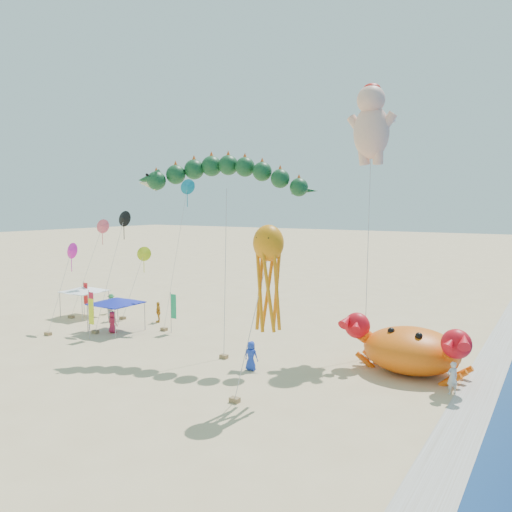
{
  "coord_description": "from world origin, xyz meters",
  "views": [
    {
      "loc": [
        15.51,
        -26.09,
        9.9
      ],
      "look_at": [
        -2.0,
        2.0,
        6.5
      ],
      "focal_mm": 35.0,
      "sensor_mm": 36.0,
      "label": 1
    }
  ],
  "objects_px": {
    "dragon_kite": "(224,180)",
    "canopy_white": "(84,289)",
    "crab_inflatable": "(411,349)",
    "canopy_blue": "(116,301)",
    "cherub_kite": "(371,122)",
    "octopus_kite": "(268,270)"
  },
  "relations": [
    {
      "from": "cherub_kite",
      "to": "canopy_blue",
      "type": "distance_m",
      "value": 23.26
    },
    {
      "from": "crab_inflatable",
      "to": "dragon_kite",
      "type": "distance_m",
      "value": 15.97
    },
    {
      "from": "octopus_kite",
      "to": "canopy_white",
      "type": "relative_size",
      "value": 2.55
    },
    {
      "from": "cherub_kite",
      "to": "octopus_kite",
      "type": "relative_size",
      "value": 2.04
    },
    {
      "from": "crab_inflatable",
      "to": "canopy_blue",
      "type": "height_order",
      "value": "crab_inflatable"
    },
    {
      "from": "cherub_kite",
      "to": "canopy_white",
      "type": "xyz_separation_m",
      "value": [
        -24.29,
        -5.04,
        -13.15
      ]
    },
    {
      "from": "octopus_kite",
      "to": "canopy_blue",
      "type": "relative_size",
      "value": 2.46
    },
    {
      "from": "canopy_white",
      "to": "canopy_blue",
      "type": "bearing_deg",
      "value": -19.33
    },
    {
      "from": "crab_inflatable",
      "to": "octopus_kite",
      "type": "height_order",
      "value": "octopus_kite"
    },
    {
      "from": "octopus_kite",
      "to": "canopy_white",
      "type": "xyz_separation_m",
      "value": [
        -23.6,
        7.79,
        -4.22
      ]
    },
    {
      "from": "crab_inflatable",
      "to": "canopy_white",
      "type": "xyz_separation_m",
      "value": [
        -28.76,
        -0.04,
        0.97
      ]
    },
    {
      "from": "dragon_kite",
      "to": "canopy_white",
      "type": "distance_m",
      "value": 18.86
    },
    {
      "from": "dragon_kite",
      "to": "canopy_white",
      "type": "height_order",
      "value": "dragon_kite"
    },
    {
      "from": "crab_inflatable",
      "to": "dragon_kite",
      "type": "relative_size",
      "value": 0.59
    },
    {
      "from": "crab_inflatable",
      "to": "octopus_kite",
      "type": "relative_size",
      "value": 0.86
    },
    {
      "from": "dragon_kite",
      "to": "canopy_blue",
      "type": "height_order",
      "value": "dragon_kite"
    },
    {
      "from": "crab_inflatable",
      "to": "canopy_blue",
      "type": "relative_size",
      "value": 2.1
    },
    {
      "from": "octopus_kite",
      "to": "canopy_blue",
      "type": "height_order",
      "value": "octopus_kite"
    },
    {
      "from": "dragon_kite",
      "to": "canopy_blue",
      "type": "bearing_deg",
      "value": -175.25
    },
    {
      "from": "cherub_kite",
      "to": "octopus_kite",
      "type": "distance_m",
      "value": 15.65
    },
    {
      "from": "dragon_kite",
      "to": "octopus_kite",
      "type": "relative_size",
      "value": 1.44
    },
    {
      "from": "dragon_kite",
      "to": "canopy_white",
      "type": "xyz_separation_m",
      "value": [
        -16.45,
        1.48,
        -9.1
      ]
    }
  ]
}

